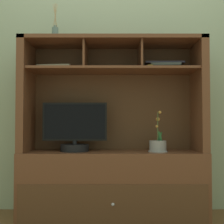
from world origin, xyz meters
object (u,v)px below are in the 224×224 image
at_px(media_console, 112,162).
at_px(potted_orchid, 157,146).
at_px(magazine_stack_centre, 57,68).
at_px(tv_monitor, 74,131).
at_px(diffuser_bottle, 54,33).
at_px(magazine_stack_left, 164,67).

xyz_separation_m(media_console, potted_orchid, (0.36, -0.05, 0.14)).
distance_m(media_console, magazine_stack_centre, 0.91).
bearing_deg(tv_monitor, potted_orchid, -3.32).
xyz_separation_m(media_console, diffuser_bottle, (-0.48, 0.01, 1.07)).
bearing_deg(tv_monitor, media_console, 2.88).
bearing_deg(potted_orchid, magazine_stack_left, 52.43).
bearing_deg(magazine_stack_centre, media_console, -3.46).
relative_size(media_console, magazine_stack_centre, 5.02).
xyz_separation_m(media_console, magazine_stack_left, (0.44, 0.05, 0.79)).
bearing_deg(media_console, magazine_stack_left, 6.17).
bearing_deg(diffuser_bottle, magazine_stack_centre, 50.02).
xyz_separation_m(media_console, tv_monitor, (-0.31, -0.02, 0.25)).
distance_m(media_console, potted_orchid, 0.39).
height_order(magazine_stack_centre, diffuser_bottle, diffuser_bottle).
xyz_separation_m(magazine_stack_left, magazine_stack_centre, (-0.91, -0.02, -0.02)).
relative_size(potted_orchid, magazine_stack_left, 0.86).
bearing_deg(tv_monitor, magazine_stack_left, 4.81).
xyz_separation_m(potted_orchid, diffuser_bottle, (-0.85, 0.06, 0.93)).
bearing_deg(magazine_stack_left, potted_orchid, -127.57).
bearing_deg(media_console, potted_orchid, -8.57).
bearing_deg(magazine_stack_left, tv_monitor, -175.19).
bearing_deg(magazine_stack_centre, potted_orchid, -5.71).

